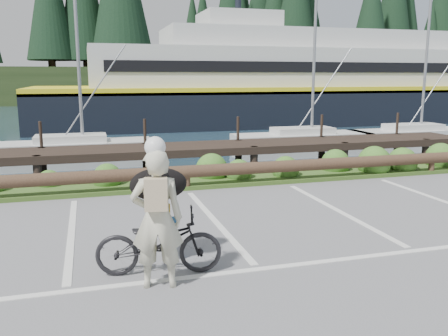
# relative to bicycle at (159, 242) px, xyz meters

# --- Properties ---
(ground) EXTENTS (72.00, 72.00, 0.00)m
(ground) POSITION_rel_bicycle_xyz_m (1.37, 0.15, -0.45)
(ground) COLOR slate
(harbor_backdrop) EXTENTS (170.00, 160.00, 30.00)m
(harbor_backdrop) POSITION_rel_bicycle_xyz_m (1.77, 78.56, -0.45)
(harbor_backdrop) COLOR #192F3D
(harbor_backdrop) RESTS_ON ground
(vegetation_strip) EXTENTS (34.00, 1.60, 0.10)m
(vegetation_strip) POSITION_rel_bicycle_xyz_m (1.37, 5.45, -0.40)
(vegetation_strip) COLOR #3D5B21
(vegetation_strip) RESTS_ON ground
(log_rail) EXTENTS (32.00, 0.30, 0.60)m
(log_rail) POSITION_rel_bicycle_xyz_m (1.37, 4.75, -0.45)
(log_rail) COLOR #443021
(log_rail) RESTS_ON ground
(bicycle) EXTENTS (1.80, 0.88, 0.91)m
(bicycle) POSITION_rel_bicycle_xyz_m (0.00, 0.00, 0.00)
(bicycle) COLOR black
(bicycle) RESTS_ON ground
(cyclist) EXTENTS (0.73, 0.54, 1.82)m
(cyclist) POSITION_rel_bicycle_xyz_m (-0.07, -0.40, 0.46)
(cyclist) COLOR beige
(cyclist) RESTS_ON ground
(dog) EXTENTS (0.55, 0.90, 0.49)m
(dog) POSITION_rel_bicycle_xyz_m (0.09, 0.55, 0.70)
(dog) COLOR black
(dog) RESTS_ON bicycle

